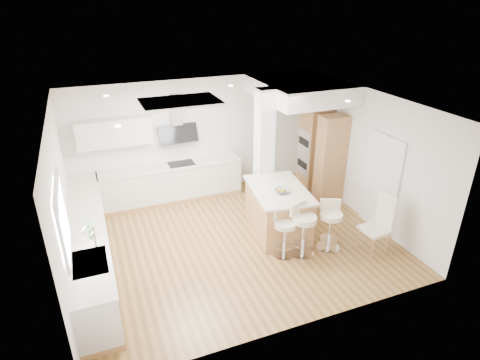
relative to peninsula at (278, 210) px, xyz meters
name	(u,v)px	position (x,y,z in m)	size (l,w,h in m)	color
ground	(235,240)	(-0.96, -0.02, -0.50)	(6.00, 6.00, 0.00)	olive
ceiling	(235,240)	(-0.96, -0.02, -0.50)	(6.00, 5.00, 0.02)	white
wall_back	(197,137)	(-0.96, 2.48, 0.90)	(6.00, 0.04, 2.80)	white
wall_left	(62,206)	(-3.96, -0.02, 0.90)	(0.04, 5.00, 2.80)	white
wall_right	(366,156)	(2.04, -0.02, 0.90)	(0.04, 5.00, 2.80)	white
skylight	(181,102)	(-1.75, 0.58, 2.27)	(4.10, 2.10, 0.06)	white
window_left	(61,216)	(-3.92, -0.92, 1.20)	(0.06, 1.28, 1.07)	silver
doorway_right	(381,184)	(2.01, -0.62, 0.50)	(0.05, 1.00, 2.10)	#3F3832
counter_left	(90,243)	(-3.66, 0.21, -0.04)	(0.63, 4.50, 1.35)	tan
counter_back	(164,174)	(-1.88, 2.21, 0.20)	(3.62, 0.63, 2.50)	tan
pillar	(264,153)	(0.09, 0.93, 0.90)	(0.35, 0.35, 2.80)	white
soffit	(300,89)	(1.14, 1.38, 2.10)	(1.78, 2.20, 0.40)	white
oven_column	(320,154)	(1.71, 1.21, 0.55)	(0.63, 1.21, 2.10)	tan
peninsula	(278,210)	(0.00, 0.00, 0.00)	(1.27, 1.74, 1.06)	tan
bar_stool_a	(284,231)	(-0.28, -0.82, 0.03)	(0.44, 0.44, 0.94)	silver
bar_stool_b	(303,227)	(0.07, -0.90, 0.09)	(0.61, 0.61, 1.05)	silver
bar_stool_c	(330,223)	(0.65, -0.92, 0.07)	(0.59, 0.59, 1.00)	silver
dining_chair	(380,221)	(1.47, -1.34, 0.16)	(0.52, 0.52, 1.22)	beige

